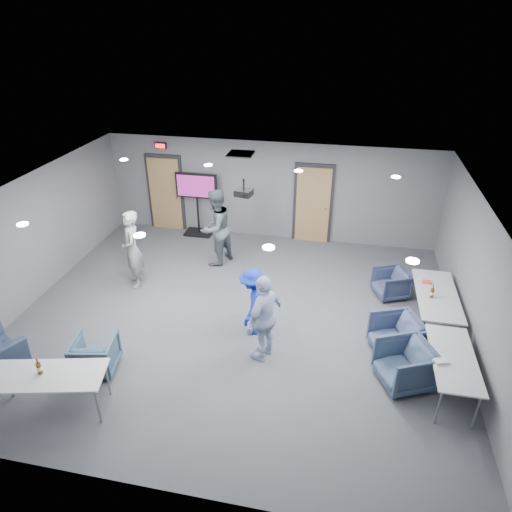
% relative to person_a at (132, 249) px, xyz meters
% --- Properties ---
extents(floor, '(9.00, 9.00, 0.00)m').
position_rel_person_a_xyz_m(floor, '(2.59, -0.83, -0.92)').
color(floor, '#3C3F44').
rests_on(floor, ground).
extents(ceiling, '(9.00, 9.00, 0.00)m').
position_rel_person_a_xyz_m(ceiling, '(2.59, -0.83, 1.78)').
color(ceiling, white).
rests_on(ceiling, wall_back).
extents(wall_back, '(9.00, 0.02, 2.70)m').
position_rel_person_a_xyz_m(wall_back, '(2.59, 3.17, 0.43)').
color(wall_back, slate).
rests_on(wall_back, floor).
extents(wall_front, '(9.00, 0.02, 2.70)m').
position_rel_person_a_xyz_m(wall_front, '(2.59, -4.83, 0.43)').
color(wall_front, slate).
rests_on(wall_front, floor).
extents(wall_left, '(0.02, 8.00, 2.70)m').
position_rel_person_a_xyz_m(wall_left, '(-1.91, -0.83, 0.43)').
color(wall_left, slate).
rests_on(wall_left, floor).
extents(wall_right, '(0.02, 8.00, 2.70)m').
position_rel_person_a_xyz_m(wall_right, '(7.09, -0.83, 0.43)').
color(wall_right, slate).
rests_on(wall_right, floor).
extents(door_left, '(1.06, 0.17, 2.24)m').
position_rel_person_a_xyz_m(door_left, '(-0.41, 3.12, 0.15)').
color(door_left, black).
rests_on(door_left, wall_back).
extents(door_right, '(1.06, 0.17, 2.24)m').
position_rel_person_a_xyz_m(door_right, '(3.79, 3.12, 0.15)').
color(door_right, black).
rests_on(door_right, wall_back).
extents(exit_sign, '(0.32, 0.08, 0.16)m').
position_rel_person_a_xyz_m(exit_sign, '(-0.41, 3.10, 1.53)').
color(exit_sign, black).
rests_on(exit_sign, wall_back).
extents(hvac_diffuser, '(0.60, 0.60, 0.03)m').
position_rel_person_a_xyz_m(hvac_diffuser, '(2.09, 1.97, 1.77)').
color(hvac_diffuser, black).
rests_on(hvac_diffuser, ceiling).
extents(downlights, '(6.18, 3.78, 0.02)m').
position_rel_person_a_xyz_m(downlights, '(2.59, -0.83, 1.77)').
color(downlights, white).
rests_on(downlights, ceiling).
extents(person_a, '(0.70, 0.80, 1.83)m').
position_rel_person_a_xyz_m(person_a, '(0.00, 0.00, 0.00)').
color(person_a, gray).
rests_on(person_a, floor).
extents(person_b, '(1.06, 1.17, 1.95)m').
position_rel_person_a_xyz_m(person_b, '(1.57, 1.38, 0.06)').
color(person_b, '#515B61').
rests_on(person_b, floor).
extents(person_c, '(0.77, 1.09, 1.72)m').
position_rel_person_a_xyz_m(person_c, '(3.40, -1.88, -0.06)').
color(person_c, '#AFBFE1').
rests_on(person_c, floor).
extents(person_d, '(0.55, 0.93, 1.42)m').
position_rel_person_a_xyz_m(person_d, '(3.05, -1.21, -0.21)').
color(person_d, '#192CA4').
rests_on(person_d, floor).
extents(chair_right_a, '(0.91, 0.90, 0.64)m').
position_rel_person_a_xyz_m(chair_right_a, '(5.80, 0.69, -0.60)').
color(chair_right_a, '#353E5B').
rests_on(chair_right_a, floor).
extents(chair_right_b, '(1.07, 1.05, 0.75)m').
position_rel_person_a_xyz_m(chair_right_b, '(5.78, -1.30, -0.54)').
color(chair_right_b, '#3D486A').
rests_on(chair_right_b, floor).
extents(chair_right_c, '(1.12, 1.11, 0.78)m').
position_rel_person_a_xyz_m(chair_right_c, '(5.88, -2.08, -0.53)').
color(chair_right_c, '#3C4D68').
rests_on(chair_right_c, floor).
extents(chair_front_a, '(0.84, 0.86, 0.67)m').
position_rel_person_a_xyz_m(chair_front_a, '(0.54, -2.83, -0.58)').
color(chair_front_a, '#3E566B').
rests_on(chair_front_a, floor).
extents(table_right_a, '(0.79, 1.90, 0.73)m').
position_rel_person_a_xyz_m(table_right_a, '(6.59, -0.24, -0.23)').
color(table_right_a, silver).
rests_on(table_right_a, floor).
extents(table_right_b, '(0.70, 1.69, 0.73)m').
position_rel_person_a_xyz_m(table_right_b, '(6.59, -2.14, -0.24)').
color(table_right_b, silver).
rests_on(table_right_b, floor).
extents(table_front_left, '(1.89, 1.12, 0.73)m').
position_rel_person_a_xyz_m(table_front_left, '(0.33, -3.83, -0.23)').
color(table_front_left, silver).
rests_on(table_front_left, floor).
extents(bottle_front, '(0.08, 0.08, 0.30)m').
position_rel_person_a_xyz_m(bottle_front, '(0.23, -3.82, -0.08)').
color(bottle_front, '#51320D').
rests_on(bottle_front, table_front_left).
extents(bottle_right, '(0.07, 0.07, 0.28)m').
position_rel_person_a_xyz_m(bottle_right, '(6.45, -0.38, -0.08)').
color(bottle_right, '#51320D').
rests_on(bottle_right, table_right_a).
extents(snack_box, '(0.19, 0.14, 0.04)m').
position_rel_person_a_xyz_m(snack_box, '(6.43, 0.16, -0.17)').
color(snack_box, '#D64035').
rests_on(snack_box, table_right_a).
extents(wrapper, '(0.23, 0.19, 0.04)m').
position_rel_person_a_xyz_m(wrapper, '(6.36, -2.31, -0.17)').
color(wrapper, silver).
rests_on(wrapper, table_right_b).
extents(tv_stand, '(1.17, 0.56, 1.79)m').
position_rel_person_a_xyz_m(tv_stand, '(0.59, 2.92, 0.10)').
color(tv_stand, black).
rests_on(tv_stand, floor).
extents(projector, '(0.38, 0.36, 0.36)m').
position_rel_person_a_xyz_m(projector, '(2.57, 0.19, 1.49)').
color(projector, black).
rests_on(projector, ceiling).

